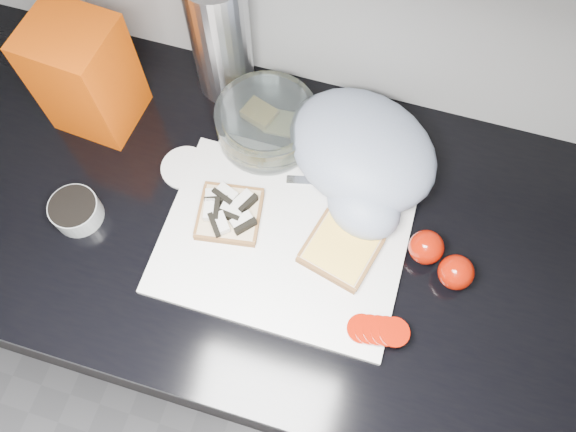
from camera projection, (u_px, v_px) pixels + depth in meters
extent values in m
cube|color=black|center=(251.00, 286.00, 1.40)|extent=(3.50, 0.60, 0.86)
cube|color=black|center=(235.00, 212.00, 0.99)|extent=(3.50, 0.64, 0.04)
cube|color=silver|center=(283.00, 242.00, 0.94)|extent=(0.40, 0.30, 0.01)
cube|color=#CAB98E|center=(230.00, 214.00, 0.94)|extent=(0.12, 0.12, 0.01)
cube|color=silver|center=(217.00, 195.00, 0.94)|extent=(0.04, 0.03, 0.01)
cube|color=black|center=(217.00, 195.00, 0.94)|extent=(0.04, 0.02, 0.02)
cube|color=silver|center=(227.00, 193.00, 0.94)|extent=(0.04, 0.03, 0.01)
cube|color=black|center=(227.00, 193.00, 0.94)|extent=(0.04, 0.02, 0.02)
cube|color=silver|center=(244.00, 200.00, 0.94)|extent=(0.03, 0.04, 0.01)
cube|color=black|center=(244.00, 200.00, 0.94)|extent=(0.03, 0.04, 0.02)
cube|color=silver|center=(210.00, 210.00, 0.93)|extent=(0.03, 0.04, 0.01)
cube|color=black|center=(210.00, 210.00, 0.93)|extent=(0.02, 0.04, 0.02)
cube|color=silver|center=(231.00, 211.00, 0.93)|extent=(0.04, 0.02, 0.01)
cube|color=black|center=(231.00, 211.00, 0.93)|extent=(0.04, 0.01, 0.02)
cube|color=silver|center=(242.00, 221.00, 0.92)|extent=(0.04, 0.04, 0.01)
cube|color=black|center=(242.00, 221.00, 0.92)|extent=(0.03, 0.04, 0.02)
cube|color=silver|center=(221.00, 223.00, 0.92)|extent=(0.04, 0.04, 0.01)
cube|color=black|center=(221.00, 223.00, 0.92)|extent=(0.03, 0.04, 0.02)
cube|color=#CAB98E|center=(341.00, 249.00, 0.92)|extent=(0.13, 0.13, 0.01)
cube|color=#FFCA4B|center=(342.00, 247.00, 0.91)|extent=(0.12, 0.12, 0.00)
cylinder|color=#951203|center=(362.00, 329.00, 0.87)|extent=(0.06, 0.06, 0.01)
cylinder|color=#951203|center=(370.00, 330.00, 0.87)|extent=(0.06, 0.06, 0.01)
cylinder|color=#951203|center=(378.00, 330.00, 0.86)|extent=(0.06, 0.06, 0.01)
cylinder|color=#951203|center=(386.00, 331.00, 0.86)|extent=(0.05, 0.05, 0.01)
cylinder|color=#951203|center=(394.00, 332.00, 0.85)|extent=(0.05, 0.05, 0.01)
cube|color=#B8B9BD|center=(326.00, 181.00, 0.97)|extent=(0.14, 0.05, 0.00)
cube|color=#B8B9BD|center=(385.00, 184.00, 0.97)|extent=(0.06, 0.03, 0.01)
cylinder|color=#949899|center=(76.00, 211.00, 0.94)|extent=(0.08, 0.08, 0.04)
cylinder|color=black|center=(73.00, 207.00, 0.93)|extent=(0.08, 0.08, 0.01)
cylinder|color=silver|center=(185.00, 168.00, 1.00)|extent=(0.10, 0.10, 0.01)
cylinder|color=silver|center=(267.00, 125.00, 0.99)|extent=(0.18, 0.18, 0.07)
cube|color=#FFCA4B|center=(260.00, 122.00, 1.00)|extent=(0.07, 0.06, 0.04)
cube|color=#E0D986|center=(283.00, 134.00, 1.01)|extent=(0.06, 0.05, 0.01)
cube|color=#E54403|center=(85.00, 76.00, 0.95)|extent=(0.15, 0.14, 0.22)
cylinder|color=#B7B7BC|center=(221.00, 37.00, 0.96)|extent=(0.10, 0.10, 0.25)
ellipsoid|color=#939DB5|center=(362.00, 149.00, 0.95)|extent=(0.33, 0.31, 0.12)
ellipsoid|color=#939DB5|center=(364.00, 207.00, 0.92)|extent=(0.16, 0.15, 0.08)
sphere|color=#951203|center=(426.00, 247.00, 0.91)|extent=(0.06, 0.06, 0.06)
sphere|color=#951203|center=(456.00, 272.00, 0.89)|extent=(0.06, 0.06, 0.06)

